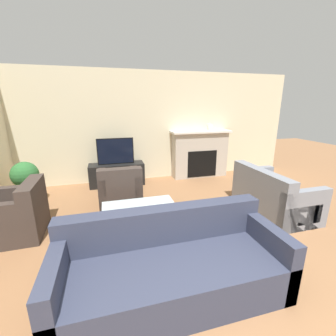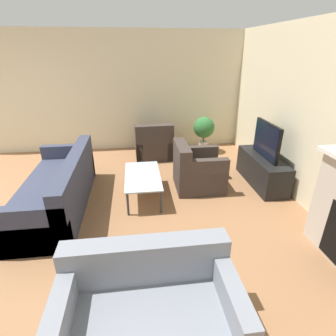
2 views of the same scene
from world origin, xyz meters
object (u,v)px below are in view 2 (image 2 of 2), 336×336
couch_sectional (58,190)px  coffee_table (143,177)px  tv (267,140)px  couch_loveseat (149,315)px  armchair_accent (197,172)px  potted_plant (204,129)px  armchair_by_window (153,144)px

couch_sectional → coffee_table: 1.32m
tv → couch_loveseat: 3.48m
tv → couch_loveseat: (2.62, -2.22, -0.54)m
couch_sectional → coffee_table: couch_sectional is taller
tv → armchair_accent: bearing=-90.3°
couch_sectional → couch_loveseat: bearing=29.2°
couch_loveseat → potted_plant: bearing=70.3°
armchair_accent → potted_plant: potted_plant is taller
potted_plant → tv: bearing=20.5°
tv → couch_sectional: tv is taller
tv → coffee_table: bearing=-84.2°
coffee_table → potted_plant: size_ratio=1.31×
armchair_by_window → potted_plant: bearing=-173.9°
armchair_by_window → tv: bearing=138.2°
couch_sectional → couch_loveseat: (2.27, 1.27, 0.01)m
tv → coffee_table: (0.22, -2.18, -0.47)m
couch_sectional → armchair_by_window: bearing=140.1°
couch_loveseat → armchair_by_window: same height
potted_plant → armchair_accent: bearing=-17.9°
tv → couch_sectional: bearing=-84.2°
couch_loveseat → potted_plant: (-4.37, 1.57, 0.27)m
couch_loveseat → couch_sectional: bearing=119.2°
couch_loveseat → coffee_table: bearing=88.9°
couch_sectional → armchair_accent: bearing=99.1°
couch_loveseat → armchair_accent: size_ratio=1.72×
couch_loveseat → potted_plant: 4.65m
armchair_by_window → potted_plant: 1.25m
potted_plant → coffee_table: bearing=-37.7°
armchair_accent → potted_plant: size_ratio=0.97×
couch_sectional → couch_loveseat: size_ratio=1.58×
armchair_accent → tv: bearing=-89.7°
couch_sectional → armchair_accent: same height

